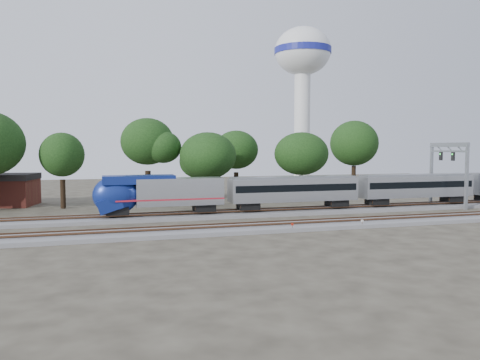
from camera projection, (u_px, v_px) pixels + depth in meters
name	position (u px, v px, depth m)	size (l,w,h in m)	color
ground	(234.00, 224.00, 50.59)	(160.00, 160.00, 0.00)	#383328
track_far	(221.00, 215.00, 56.32)	(160.00, 5.00, 0.73)	slate
track_near	(244.00, 228.00, 46.74)	(160.00, 5.00, 0.73)	slate
train	(471.00, 184.00, 66.26)	(104.25, 2.97, 4.38)	#AAADB1
switch_stand_red	(292.00, 226.00, 46.04)	(0.28, 0.05, 0.87)	#512D19
switch_stand_white	(362.00, 223.00, 48.12)	(0.28, 0.06, 0.88)	#512D19
switch_lever	(295.00, 230.00, 46.18)	(0.50, 0.30, 0.30)	#512D19
water_tower	(303.00, 68.00, 104.74)	(12.69, 12.69, 35.13)	silver
signal_gantry	(448.00, 160.00, 64.94)	(0.62, 7.37, 8.96)	gray
brick_building	(0.00, 190.00, 66.38)	(10.55, 8.32, 4.55)	maroon
tree_2	(62.00, 155.00, 63.16)	(7.43, 7.43, 10.48)	black
tree_3	(147.00, 142.00, 67.21)	(9.29, 9.29, 13.09)	black
tree_4	(208.00, 156.00, 65.18)	(7.27, 7.27, 10.25)	black
tree_5	(236.00, 150.00, 75.68)	(8.04, 8.04, 11.33)	black
tree_6	(301.00, 154.00, 72.62)	(7.44, 7.44, 10.49)	black
tree_7	(354.00, 143.00, 86.32)	(9.21, 9.21, 12.99)	black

